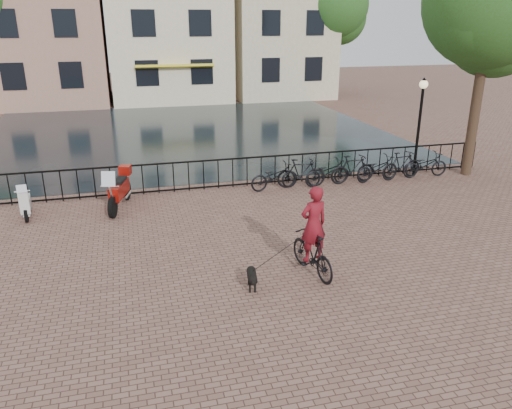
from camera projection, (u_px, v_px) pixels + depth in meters
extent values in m
plane|color=brown|center=(295.00, 314.00, 9.73)|extent=(100.00, 100.00, 0.00)
plane|color=black|center=(185.00, 132.00, 25.42)|extent=(20.00, 20.00, 0.00)
cube|color=black|center=(218.00, 160.00, 16.64)|extent=(20.00, 0.05, 0.05)
cube|color=black|center=(219.00, 186.00, 16.95)|extent=(20.00, 0.05, 0.05)
cube|color=#986D59|center=(43.00, 10.00, 33.05)|extent=(7.50, 9.00, 12.00)
cube|color=beige|center=(165.00, 18.00, 35.14)|extent=(8.00, 9.00, 11.00)
cube|color=yellow|center=(175.00, 66.00, 31.88)|extent=(5.00, 0.60, 0.15)
cube|color=#B9AF89|center=(274.00, 7.00, 36.79)|extent=(7.00, 9.00, 12.50)
cylinder|color=black|center=(477.00, 98.00, 17.57)|extent=(0.36, 0.36, 5.60)
sphere|color=#284E1A|center=(492.00, 0.00, 16.46)|extent=(4.48, 4.48, 4.48)
cylinder|color=black|center=(332.00, 55.00, 36.04)|extent=(0.36, 0.36, 5.95)
sphere|color=#284E1A|center=(334.00, 5.00, 34.86)|extent=(4.76, 4.76, 4.76)
cylinder|color=black|center=(418.00, 133.00, 17.78)|extent=(0.10, 0.10, 3.20)
sphere|color=beige|center=(424.00, 84.00, 17.19)|extent=(0.30, 0.30, 0.30)
imported|color=black|center=(312.00, 252.00, 11.10)|extent=(0.81, 1.83, 1.06)
imported|color=maroon|center=(314.00, 217.00, 10.80)|extent=(0.84, 0.63, 2.08)
imported|color=black|center=(274.00, 177.00, 16.71)|extent=(1.79, 0.87, 0.90)
imported|color=black|center=(301.00, 173.00, 16.92)|extent=(1.71, 0.66, 1.00)
imported|color=black|center=(327.00, 172.00, 17.17)|extent=(1.79, 0.85, 0.90)
imported|color=black|center=(353.00, 169.00, 17.38)|extent=(1.69, 0.57, 1.00)
imported|color=black|center=(377.00, 169.00, 17.62)|extent=(1.79, 0.87, 0.90)
imported|color=black|center=(402.00, 165.00, 17.83)|extent=(1.72, 0.75, 1.00)
imported|color=black|center=(425.00, 165.00, 18.07)|extent=(1.74, 0.67, 0.90)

